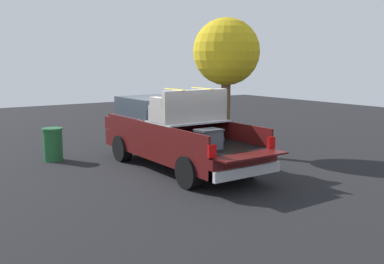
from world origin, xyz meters
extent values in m
plane|color=black|center=(0.00, 0.00, 0.00)|extent=(40.00, 40.00, 0.00)
cube|color=#470F0F|center=(0.00, 0.00, 0.61)|extent=(5.50, 1.92, 0.48)
cube|color=black|center=(-1.20, 0.00, 0.87)|extent=(2.80, 1.80, 0.04)
cube|color=#470F0F|center=(-1.20, 0.93, 1.10)|extent=(2.80, 0.06, 0.50)
cube|color=#470F0F|center=(-1.20, -0.93, 1.10)|extent=(2.80, 0.06, 0.50)
cube|color=#470F0F|center=(0.17, 0.00, 1.10)|extent=(0.06, 1.80, 0.50)
cube|color=#470F0F|center=(-2.88, 0.00, 0.87)|extent=(0.55, 1.80, 0.04)
cube|color=#B2B2B7|center=(-0.43, 0.00, 1.37)|extent=(1.25, 1.92, 0.04)
cube|color=#470F0F|center=(1.35, 0.00, 1.10)|extent=(2.30, 1.92, 0.50)
cube|color=#2D3842|center=(1.25, 0.00, 1.62)|extent=(1.94, 1.76, 0.55)
cube|color=#470F0F|center=(2.70, 0.00, 1.04)|extent=(0.40, 1.82, 0.38)
cube|color=#B2B2B7|center=(-2.72, 0.00, 0.49)|extent=(0.24, 1.92, 0.24)
cube|color=red|center=(-2.62, 0.88, 1.03)|extent=(0.06, 0.20, 0.28)
cube|color=red|center=(-2.62, -0.88, 1.03)|extent=(0.06, 0.20, 0.28)
cylinder|color=black|center=(1.75, 0.88, 0.39)|extent=(0.78, 0.30, 0.78)
cylinder|color=black|center=(1.75, -0.88, 0.39)|extent=(0.78, 0.30, 0.78)
cylinder|color=black|center=(-1.75, 0.88, 0.39)|extent=(0.78, 0.30, 0.78)
cylinder|color=black|center=(-1.75, -0.88, 0.39)|extent=(0.78, 0.30, 0.78)
cube|color=#474C56|center=(-1.85, 0.39, 1.10)|extent=(0.40, 0.55, 0.43)
cube|color=#31353C|center=(-1.85, 0.39, 1.34)|extent=(0.44, 0.59, 0.05)
ellipsoid|color=#283351|center=(-1.58, -0.10, 1.10)|extent=(0.20, 0.34, 0.43)
ellipsoid|color=#283351|center=(-1.69, -0.10, 1.04)|extent=(0.09, 0.23, 0.19)
cube|color=#9E9993|center=(-0.43, 0.00, 1.60)|extent=(0.84, 1.93, 0.42)
cube|color=#9E9993|center=(-0.76, 0.00, 2.01)|extent=(0.16, 1.93, 0.40)
cube|color=#9E9993|center=(-0.38, 0.87, 1.92)|extent=(0.60, 0.20, 0.22)
cube|color=#9E9993|center=(-0.38, -0.87, 1.92)|extent=(0.60, 0.20, 0.22)
cube|color=yellow|center=(-0.43, 0.43, 2.22)|extent=(0.94, 0.03, 0.02)
cube|color=yellow|center=(-0.43, -0.43, 2.22)|extent=(0.94, 0.03, 0.02)
cylinder|color=brown|center=(0.86, -2.30, 1.30)|extent=(0.29, 0.29, 2.60)
sphere|color=gold|center=(0.86, -2.30, 3.23)|extent=(2.08, 2.08, 2.08)
cylinder|color=#1E592D|center=(2.99, 2.55, 0.45)|extent=(0.56, 0.56, 0.90)
cylinder|color=#1E592D|center=(2.99, 2.55, 0.94)|extent=(0.60, 0.60, 0.08)
camera|label=1|loc=(-9.98, 6.50, 2.92)|focal=41.43mm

